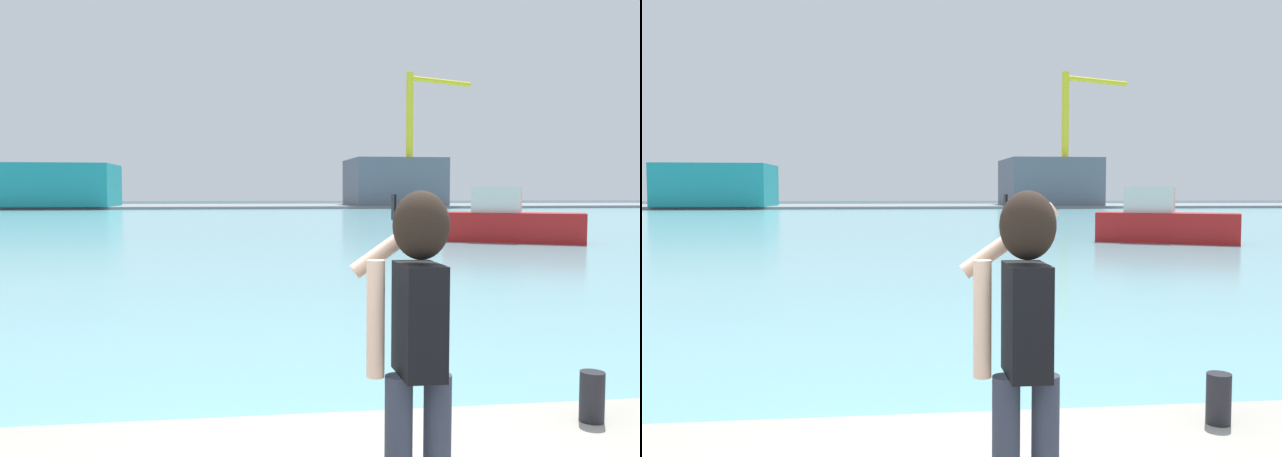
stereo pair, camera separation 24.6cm
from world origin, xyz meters
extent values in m
plane|color=#334751|center=(0.00, 50.00, 0.00)|extent=(220.00, 220.00, 0.00)
cube|color=#6BA8B2|center=(0.00, 52.00, 0.01)|extent=(140.00, 100.00, 0.02)
cube|color=gray|center=(0.00, 92.00, 0.19)|extent=(140.00, 20.00, 0.37)
cylinder|color=#2D3342|center=(0.17, 0.18, 1.00)|extent=(0.14, 0.14, 0.82)
cylinder|color=#2D3342|center=(0.37, 0.18, 1.00)|extent=(0.14, 0.14, 0.82)
cube|color=black|center=(0.27, 0.18, 1.69)|extent=(0.20, 0.34, 0.56)
sphere|color=#E0B293|center=(0.27, 0.18, 2.15)|extent=(0.22, 0.22, 0.22)
ellipsoid|color=black|center=(0.27, 0.16, 2.16)|extent=(0.28, 0.26, 0.34)
cylinder|color=#E0B293|center=(0.05, 0.18, 1.70)|extent=(0.09, 0.09, 0.58)
cylinder|color=#E0B293|center=(0.22, 0.40, 2.07)|extent=(0.52, 0.09, 0.40)
cube|color=black|center=(0.23, 0.52, 2.24)|extent=(0.01, 0.07, 0.14)
cylinder|color=black|center=(2.03, 1.55, 0.78)|extent=(0.18, 0.18, 0.38)
cube|color=#B21919|center=(12.03, 24.80, 0.70)|extent=(6.37, 4.62, 1.35)
cube|color=silver|center=(11.34, 25.17, 1.97)|extent=(2.59, 2.30, 1.19)
cube|color=teal|center=(-24.36, 86.61, 3.22)|extent=(14.45, 10.65, 5.70)
cube|color=slate|center=(22.59, 89.68, 3.78)|extent=(13.12, 13.16, 6.82)
cylinder|color=yellow|center=(23.74, 84.84, 9.77)|extent=(1.00, 1.00, 18.79)
cylinder|color=yellow|center=(28.91, 86.97, 18.36)|extent=(10.60, 4.90, 0.70)
camera|label=1|loc=(-0.62, -2.83, 2.33)|focal=35.49mm
camera|label=2|loc=(-0.38, -2.85, 2.33)|focal=35.49mm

